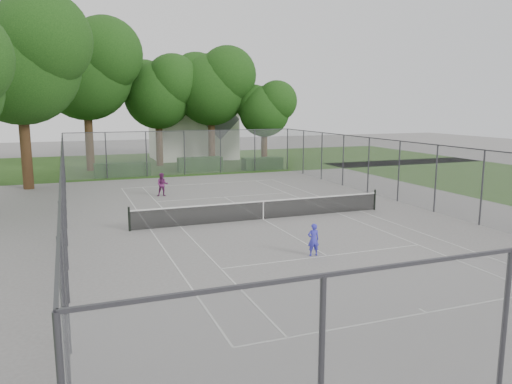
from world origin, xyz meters
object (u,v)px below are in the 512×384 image
object	(u,v)px
tennis_net	(263,209)
woman_player	(162,185)
house	(193,119)
girl_player	(313,240)

from	to	relation	value
tennis_net	woman_player	bearing A→B (deg)	113.05
woman_player	house	bearing A→B (deg)	82.99
house	woman_player	size ratio (longest dim) A/B	7.07
tennis_net	girl_player	world-z (taller)	girl_player
girl_player	house	bearing A→B (deg)	-90.81
house	girl_player	size ratio (longest dim) A/B	8.31
tennis_net	woman_player	size ratio (longest dim) A/B	8.96
girl_player	woman_player	size ratio (longest dim) A/B	0.85
house	woman_player	bearing A→B (deg)	-108.73
tennis_net	girl_player	size ratio (longest dim) A/B	10.54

